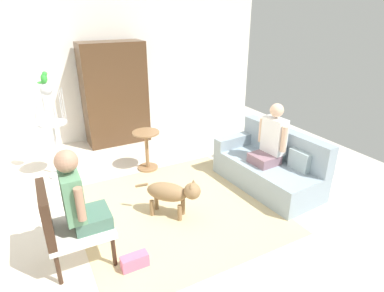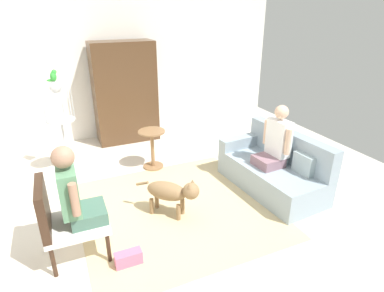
% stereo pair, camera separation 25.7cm
% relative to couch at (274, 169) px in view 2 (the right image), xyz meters
% --- Properties ---
extents(ground_plane, '(7.55, 7.55, 0.00)m').
position_rel_couch_xyz_m(ground_plane, '(-1.51, -0.01, -0.30)').
color(ground_plane, beige).
extents(back_wall, '(6.80, 0.12, 2.84)m').
position_rel_couch_xyz_m(back_wall, '(-1.51, 3.20, 1.12)').
color(back_wall, silver).
rests_on(back_wall, ground).
extents(area_rug, '(2.46, 2.46, 0.01)m').
position_rel_couch_xyz_m(area_rug, '(-1.55, 0.04, -0.29)').
color(area_rug, '#C6B284').
rests_on(area_rug, ground).
extents(couch, '(0.93, 1.68, 0.84)m').
position_rel_couch_xyz_m(couch, '(0.00, 0.00, 0.00)').
color(couch, '#8EA0AD').
rests_on(couch, ground).
extents(armchair, '(0.65, 0.58, 0.93)m').
position_rel_couch_xyz_m(armchair, '(-2.94, -0.33, 0.22)').
color(armchair, '#382316').
rests_on(armchair, ground).
extents(person_on_couch, '(0.45, 0.52, 0.88)m').
position_rel_couch_xyz_m(person_on_couch, '(-0.04, -0.03, 0.45)').
color(person_on_couch, slate).
extents(person_on_armchair, '(0.45, 0.54, 0.87)m').
position_rel_couch_xyz_m(person_on_armchair, '(-2.78, -0.33, 0.48)').
color(person_on_armchair, '#446958').
extents(round_end_table, '(0.44, 0.44, 0.66)m').
position_rel_couch_xyz_m(round_end_table, '(-1.45, 1.35, 0.07)').
color(round_end_table, olive).
rests_on(round_end_table, ground).
extents(dog, '(0.67, 0.66, 0.55)m').
position_rel_couch_xyz_m(dog, '(-1.64, -0.06, 0.05)').
color(dog, olive).
rests_on(dog, ground).
extents(bird_cage_stand, '(0.44, 0.44, 1.49)m').
position_rel_couch_xyz_m(bird_cage_stand, '(-2.77, 1.78, 0.52)').
color(bird_cage_stand, silver).
rests_on(bird_cage_stand, ground).
extents(parrot, '(0.17, 0.10, 0.17)m').
position_rel_couch_xyz_m(parrot, '(-2.76, 1.78, 1.27)').
color(parrot, green).
rests_on(parrot, bird_cage_stand).
extents(armoire_cabinet, '(1.18, 0.56, 1.94)m').
position_rel_couch_xyz_m(armoire_cabinet, '(-1.52, 2.79, 0.67)').
color(armoire_cabinet, '#4C331E').
rests_on(armoire_cabinet, ground).
extents(handbag, '(0.28, 0.12, 0.15)m').
position_rel_couch_xyz_m(handbag, '(-2.37, -0.70, -0.22)').
color(handbag, '#D8668C').
rests_on(handbag, ground).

